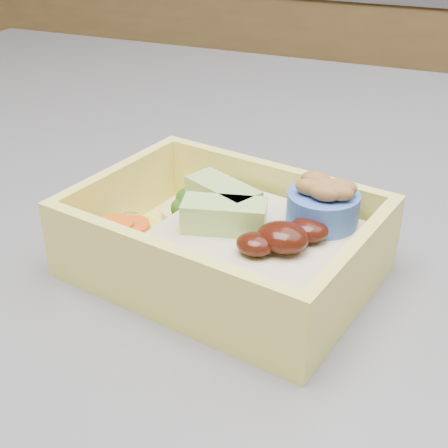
% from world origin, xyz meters
% --- Properties ---
extents(bento_box, '(0.21, 0.17, 0.07)m').
position_xyz_m(bento_box, '(-0.00, -0.22, 0.94)').
color(bento_box, '#F2E364').
rests_on(bento_box, island).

